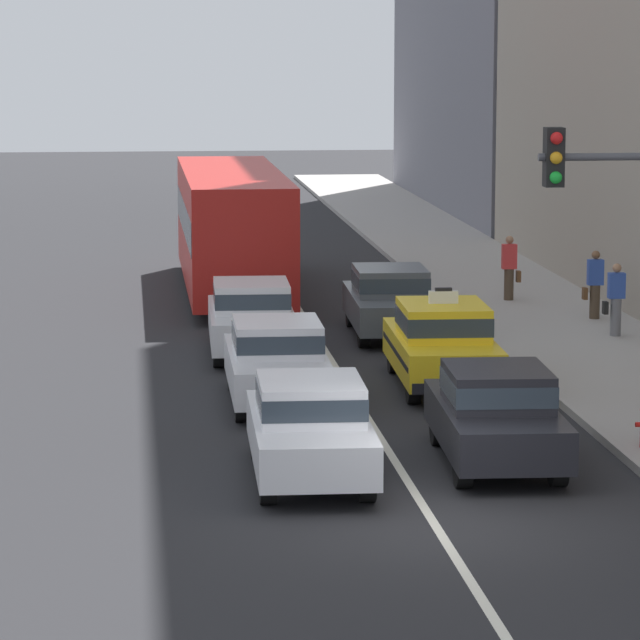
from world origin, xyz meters
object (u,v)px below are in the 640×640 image
(sedan_right_third, at_px, (390,299))
(pedestrian_near_crosswalk, at_px, (510,268))
(sedan_left_second, at_px, (277,360))
(pedestrian_mid_block, at_px, (595,285))
(sedan_left_third, at_px, (251,316))
(taxi_right_second, at_px, (442,343))
(pedestrian_by_storefront, at_px, (616,300))
(sedan_left_nearest, at_px, (310,426))
(sedan_right_nearest, at_px, (496,413))
(bus_left_fourth, at_px, (232,224))

(sedan_right_third, bearing_deg, pedestrian_near_crosswalk, 49.42)
(sedan_left_second, height_order, pedestrian_mid_block, pedestrian_mid_block)
(sedan_left_second, distance_m, sedan_left_third, 5.22)
(taxi_right_second, bearing_deg, pedestrian_near_crosswalk, 71.05)
(sedan_right_third, distance_m, pedestrian_near_crosswalk, 5.61)
(sedan_left_third, height_order, pedestrian_mid_block, pedestrian_mid_block)
(pedestrian_by_storefront, bearing_deg, sedan_left_nearest, -124.47)
(sedan_left_nearest, height_order, sedan_right_nearest, same)
(sedan_right_third, height_order, pedestrian_by_storefront, pedestrian_by_storefront)
(sedan_right_third, height_order, pedestrian_mid_block, pedestrian_mid_block)
(pedestrian_near_crosswalk, bearing_deg, sedan_left_second, -120.61)
(taxi_right_second, bearing_deg, bus_left_fourth, 104.04)
(sedan_left_third, xyz_separation_m, pedestrian_by_storefront, (8.10, 0.72, 0.11))
(sedan_left_third, relative_size, pedestrian_by_storefront, 2.70)
(sedan_right_third, xyz_separation_m, pedestrian_near_crosswalk, (3.65, 4.26, 0.11))
(bus_left_fourth, bearing_deg, sedan_left_nearest, -89.96)
(sedan_left_third, relative_size, taxi_right_second, 0.94)
(sedan_left_second, relative_size, pedestrian_mid_block, 2.70)
(sedan_left_nearest, distance_m, sedan_left_third, 10.86)
(sedan_left_nearest, distance_m, sedan_right_third, 13.23)
(sedan_right_third, relative_size, pedestrian_by_storefront, 2.70)
(pedestrian_mid_block, bearing_deg, pedestrian_near_crosswalk, 113.21)
(sedan_left_nearest, height_order, bus_left_fourth, bus_left_fourth)
(sedan_right_nearest, bearing_deg, sedan_right_third, 89.58)
(bus_left_fourth, xyz_separation_m, sedan_right_third, (3.12, -7.16, -0.97))
(sedan_right_nearest, bearing_deg, sedan_left_third, 107.20)
(bus_left_fourth, height_order, taxi_right_second, bus_left_fourth)
(sedan_left_third, height_order, pedestrian_near_crosswalk, pedestrian_near_crosswalk)
(bus_left_fourth, relative_size, pedestrian_by_storefront, 6.96)
(bus_left_fourth, bearing_deg, pedestrian_near_crosswalk, -23.20)
(sedan_right_nearest, distance_m, pedestrian_mid_block, 14.28)
(sedan_right_nearest, height_order, pedestrian_by_storefront, pedestrian_by_storefront)
(pedestrian_near_crosswalk, bearing_deg, taxi_right_second, -108.95)
(sedan_left_third, relative_size, sedan_right_nearest, 1.00)
(bus_left_fourth, height_order, pedestrian_near_crosswalk, bus_left_fourth)
(pedestrian_near_crosswalk, height_order, pedestrian_mid_block, pedestrian_near_crosswalk)
(sedan_left_second, bearing_deg, pedestrian_by_storefront, 36.67)
(sedan_right_nearest, bearing_deg, bus_left_fourth, 98.89)
(pedestrian_near_crosswalk, bearing_deg, pedestrian_by_storefront, -77.83)
(taxi_right_second, height_order, sedan_right_third, taxi_right_second)
(sedan_left_second, bearing_deg, sedan_right_nearest, -58.61)
(sedan_left_nearest, bearing_deg, pedestrian_by_storefront, 55.53)
(sedan_right_nearest, distance_m, sedan_right_third, 12.23)
(sedan_right_third, bearing_deg, sedan_left_third, -148.43)
(bus_left_fourth, distance_m, pedestrian_by_storefront, 11.63)
(sedan_left_third, relative_size, pedestrian_mid_block, 2.71)
(pedestrian_by_storefront, bearing_deg, sedan_left_second, -143.33)
(sedan_left_third, height_order, sedan_right_third, same)
(pedestrian_by_storefront, bearing_deg, taxi_right_second, -135.26)
(pedestrian_mid_block, bearing_deg, bus_left_fourth, 143.32)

